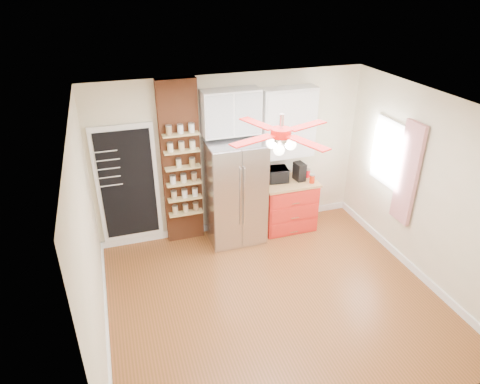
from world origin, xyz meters
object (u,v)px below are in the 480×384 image
object	(u,v)px
ceiling_fan	(281,133)
coffee_maker	(299,172)
canister_left	(312,179)
pantry_jar_oats	(179,163)
red_cabinet	(287,204)
toaster_oven	(275,175)
fridge	(235,192)

from	to	relation	value
ceiling_fan	coffee_maker	size ratio (longest dim) A/B	4.59
canister_left	pantry_jar_oats	bearing A→B (deg)	173.09
red_cabinet	toaster_oven	world-z (taller)	toaster_oven
toaster_oven	pantry_jar_oats	distance (m)	1.65
pantry_jar_oats	fridge	bearing A→B (deg)	-9.47
fridge	coffee_maker	distance (m)	1.17
red_cabinet	coffee_maker	world-z (taller)	coffee_maker
fridge	canister_left	xyz separation A→B (m)	(1.31, -0.12, 0.09)
fridge	coffee_maker	xyz separation A→B (m)	(1.16, 0.05, 0.18)
ceiling_fan	toaster_oven	bearing A→B (deg)	68.60
toaster_oven	coffee_maker	distance (m)	0.43
toaster_oven	pantry_jar_oats	size ratio (longest dim) A/B	3.31
ceiling_fan	coffee_maker	bearing A→B (deg)	56.65
red_cabinet	pantry_jar_oats	world-z (taller)	pantry_jar_oats
fridge	canister_left	world-z (taller)	fridge
fridge	coffee_maker	size ratio (longest dim) A/B	5.74
coffee_maker	canister_left	size ratio (longest dim) A/B	2.19
ceiling_fan	pantry_jar_oats	size ratio (longest dim) A/B	10.80
red_cabinet	fridge	bearing A→B (deg)	-177.05
fridge	ceiling_fan	xyz separation A→B (m)	(0.05, -1.63, 1.55)
ceiling_fan	canister_left	xyz separation A→B (m)	(1.26, 1.51, -1.45)
fridge	red_cabinet	world-z (taller)	fridge
toaster_oven	canister_left	world-z (taller)	toaster_oven
pantry_jar_oats	canister_left	bearing A→B (deg)	-6.91
red_cabinet	ceiling_fan	bearing A→B (deg)	-118.71
coffee_maker	pantry_jar_oats	bearing A→B (deg)	171.25
fridge	toaster_oven	world-z (taller)	fridge
toaster_oven	coffee_maker	size ratio (longest dim) A/B	1.41
fridge	canister_left	size ratio (longest dim) A/B	12.55
coffee_maker	canister_left	distance (m)	0.25
fridge	toaster_oven	xyz separation A→B (m)	(0.74, 0.13, 0.14)
fridge	coffee_maker	bearing A→B (deg)	2.70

